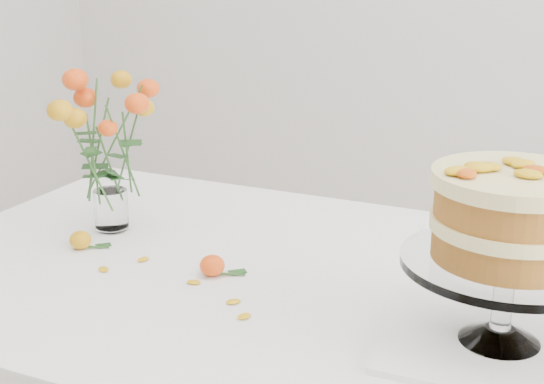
# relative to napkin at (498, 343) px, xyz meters

# --- Properties ---
(table) EXTENTS (1.43, 0.93, 0.76)m
(table) POSITION_rel_napkin_xyz_m (-0.41, 0.11, -0.09)
(table) COLOR tan
(table) RESTS_ON ground
(napkin) EXTENTS (0.31, 0.31, 0.01)m
(napkin) POSITION_rel_napkin_xyz_m (0.00, 0.00, 0.00)
(napkin) COLOR white
(napkin) RESTS_ON table
(cake_stand) EXTENTS (0.30, 0.30, 0.27)m
(cake_stand) POSITION_rel_napkin_xyz_m (-0.00, -0.00, 0.19)
(cake_stand) COLOR white
(cake_stand) RESTS_ON napkin
(rose_vase) EXTENTS (0.25, 0.25, 0.35)m
(rose_vase) POSITION_rel_napkin_xyz_m (-0.82, 0.17, 0.20)
(rose_vase) COLOR white
(rose_vase) RESTS_ON table
(loose_rose_near) EXTENTS (0.07, 0.04, 0.04)m
(loose_rose_near) POSITION_rel_napkin_xyz_m (-0.81, 0.06, 0.01)
(loose_rose_near) COLOR orange
(loose_rose_near) RESTS_ON table
(loose_rose_far) EXTENTS (0.08, 0.05, 0.04)m
(loose_rose_far) POSITION_rel_napkin_xyz_m (-0.51, 0.05, 0.01)
(loose_rose_far) COLOR #E63C0B
(loose_rose_far) RESTS_ON table
(stray_petal_a) EXTENTS (0.03, 0.02, 0.00)m
(stray_petal_a) POSITION_rel_napkin_xyz_m (-0.53, 0.01, -0.00)
(stray_petal_a) COLOR #E3A80E
(stray_petal_a) RESTS_ON table
(stray_petal_b) EXTENTS (0.03, 0.02, 0.00)m
(stray_petal_b) POSITION_rel_napkin_xyz_m (-0.43, -0.03, -0.00)
(stray_petal_b) COLOR #E3A80E
(stray_petal_b) RESTS_ON table
(stray_petal_c) EXTENTS (0.03, 0.02, 0.00)m
(stray_petal_c) POSITION_rel_napkin_xyz_m (-0.39, -0.07, -0.00)
(stray_petal_c) COLOR #E3A80E
(stray_petal_c) RESTS_ON table
(stray_petal_d) EXTENTS (0.03, 0.02, 0.00)m
(stray_petal_d) POSITION_rel_napkin_xyz_m (-0.67, 0.06, -0.00)
(stray_petal_d) COLOR #E3A80E
(stray_petal_d) RESTS_ON table
(stray_petal_e) EXTENTS (0.03, 0.02, 0.00)m
(stray_petal_e) POSITION_rel_napkin_xyz_m (-0.71, -0.01, -0.00)
(stray_petal_e) COLOR #E3A80E
(stray_petal_e) RESTS_ON table
(stray_petal_f) EXTENTS (0.03, 0.02, 0.00)m
(stray_petal_f) POSITION_rel_napkin_xyz_m (-0.11, 0.03, -0.00)
(stray_petal_f) COLOR #E3A80E
(stray_petal_f) RESTS_ON table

